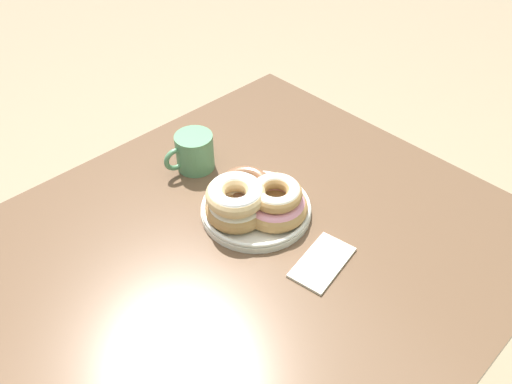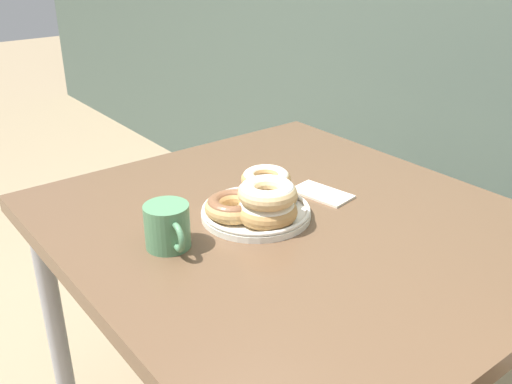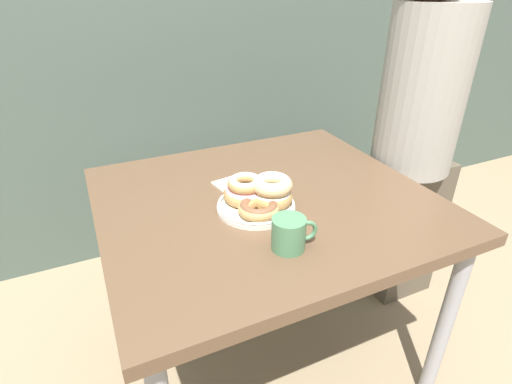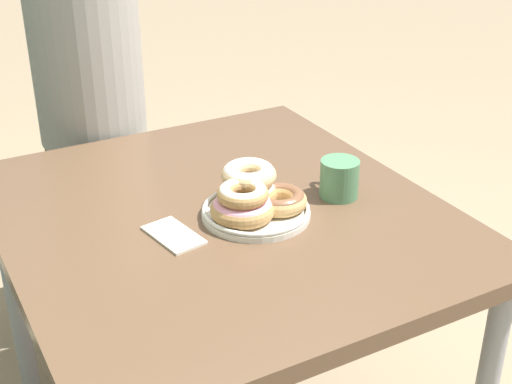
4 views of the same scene
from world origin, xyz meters
TOP-DOWN VIEW (x-y plane):
  - dining_table at (0.00, 0.16)m, footprint 1.05×0.95m
  - donut_plate at (-0.05, 0.11)m, footprint 0.25×0.26m
  - coffee_mug at (-0.07, -0.11)m, footprint 0.13×0.09m
  - person_figure at (0.71, 0.25)m, footprint 0.39×0.31m
  - napkin at (-0.06, 0.30)m, footprint 0.15×0.10m

SIDE VIEW (x-z plane):
  - dining_table at x=0.00m, z-range 0.29..1.02m
  - napkin at x=-0.06m, z-range 0.73..0.73m
  - donut_plate at x=-0.05m, z-range 0.72..0.82m
  - coffee_mug at x=-0.07m, z-range 0.73..0.82m
  - person_figure at x=0.71m, z-range 0.05..1.55m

